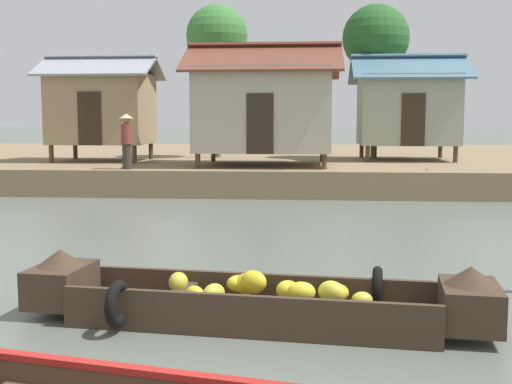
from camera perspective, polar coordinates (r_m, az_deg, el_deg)
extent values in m
plane|color=#596056|center=(13.83, -2.33, -3.25)|extent=(300.00, 300.00, 0.00)
cube|color=#7F6B4C|center=(28.71, 1.38, 2.60)|extent=(160.00, 20.00, 0.81)
cube|color=#3D2D21|center=(7.56, -0.23, -11.01)|extent=(4.20, 1.50, 0.12)
cube|color=#3D2D21|center=(7.96, 0.46, -8.36)|extent=(4.09, 0.52, 0.35)
cube|color=#3D2D21|center=(7.03, -1.03, -10.37)|extent=(4.09, 0.52, 0.35)
cube|color=#3D2D21|center=(7.41, 18.19, -9.39)|extent=(0.70, 0.96, 0.45)
cone|color=#3D2D21|center=(7.33, 18.28, -6.94)|extent=(0.62, 0.62, 0.20)
cube|color=#3D2D21|center=(8.25, -16.64, -7.72)|extent=(0.70, 0.96, 0.45)
cone|color=#3D2D21|center=(8.18, -16.72, -5.50)|extent=(0.62, 0.62, 0.20)
cube|color=#3D2D21|center=(7.70, -6.72, -8.78)|extent=(0.30, 0.97, 0.05)
torus|color=black|center=(7.94, 10.54, -8.24)|extent=(0.18, 0.53, 0.52)
torus|color=black|center=(7.32, -12.00, -9.56)|extent=(0.18, 0.53, 0.52)
ellipsoid|color=yellow|center=(7.41, -5.33, -9.06)|extent=(0.34, 0.34, 0.24)
ellipsoid|color=gold|center=(7.31, -3.72, -8.88)|extent=(0.33, 0.36, 0.23)
ellipsoid|color=gold|center=(7.41, 9.24, -9.29)|extent=(0.29, 0.27, 0.18)
ellipsoid|color=gold|center=(7.88, -6.80, -7.85)|extent=(0.29, 0.31, 0.25)
ellipsoid|color=yellow|center=(7.51, 7.14, -8.74)|extent=(0.36, 0.36, 0.20)
ellipsoid|color=yellow|center=(7.34, 6.62, -8.69)|extent=(0.40, 0.38, 0.26)
ellipsoid|color=yellow|center=(7.73, -0.89, -8.03)|extent=(0.30, 0.30, 0.25)
ellipsoid|color=yellow|center=(7.32, 3.97, -8.71)|extent=(0.31, 0.23, 0.23)
ellipsoid|color=yellow|center=(7.52, -0.23, -7.85)|extent=(0.38, 0.32, 0.27)
ellipsoid|color=yellow|center=(7.43, 2.79, -8.54)|extent=(0.30, 0.29, 0.21)
ellipsoid|color=yellow|center=(7.77, -1.56, -7.99)|extent=(0.32, 0.30, 0.20)
cube|color=maroon|center=(4.77, -7.70, -15.49)|extent=(5.50, 1.25, 0.05)
cube|color=brown|center=(20.28, 20.20, -0.37)|extent=(3.45, 1.34, 0.12)
cube|color=brown|center=(20.74, 19.96, 0.42)|extent=(3.37, 0.35, 0.34)
cube|color=brown|center=(19.77, 20.49, 0.12)|extent=(3.37, 0.35, 0.34)
cube|color=brown|center=(19.96, 14.68, 0.66)|extent=(0.63, 0.96, 0.54)
cone|color=brown|center=(19.93, 14.71, 1.72)|extent=(0.60, 0.60, 0.20)
cube|color=brown|center=(20.13, 18.21, 0.36)|extent=(0.28, 0.98, 0.05)
torus|color=black|center=(19.46, 17.29, 0.25)|extent=(0.16, 0.53, 0.52)
cylinder|color=#4C3826|center=(23.48, -17.44, 3.19)|extent=(0.16, 0.16, 0.61)
cylinder|color=#4C3826|center=(22.55, -10.57, 3.26)|extent=(0.16, 0.16, 0.61)
cylinder|color=#4C3826|center=(25.63, -15.50, 3.50)|extent=(0.16, 0.16, 0.61)
cylinder|color=#4C3826|center=(24.77, -9.16, 3.56)|extent=(0.16, 0.16, 0.61)
cube|color=#9E8460|center=(24.04, -13.29, 7.07)|extent=(3.31, 2.70, 2.48)
cube|color=#2D2319|center=(22.73, -14.34, 6.23)|extent=(0.80, 0.04, 1.80)
cube|color=#9399A0|center=(23.46, -13.90, 10.71)|extent=(4.01, 1.84, 0.85)
cube|color=#9399A0|center=(24.75, -12.89, 10.51)|extent=(4.01, 1.84, 0.85)
cylinder|color=#4C3826|center=(19.96, -5.11, 2.72)|extent=(0.16, 0.16, 0.46)
cylinder|color=#4C3826|center=(19.67, 5.97, 2.65)|extent=(0.16, 0.16, 0.46)
cylinder|color=#4C3826|center=(23.09, -3.75, 3.23)|extent=(0.16, 0.16, 0.46)
cylinder|color=#4C3826|center=(22.84, 5.81, 3.18)|extent=(0.16, 0.16, 0.46)
cube|color=#B2A893|center=(21.27, 0.73, 7.15)|extent=(4.23, 3.58, 2.64)
cube|color=#2D2319|center=(19.46, 0.35, 5.97)|extent=(0.80, 0.04, 1.80)
cube|color=brown|center=(20.46, 0.55, 11.72)|extent=(4.93, 2.28, 1.06)
cube|color=brown|center=(22.24, 0.90, 11.30)|extent=(4.93, 2.28, 1.06)
cylinder|color=#4C3826|center=(23.12, 9.71, 3.29)|extent=(0.16, 0.16, 0.57)
cylinder|color=#4C3826|center=(23.57, 17.03, 3.16)|extent=(0.16, 0.16, 0.57)
cylinder|color=#4C3826|center=(25.79, 9.20, 3.62)|extent=(0.16, 0.16, 0.57)
cylinder|color=#4C3826|center=(26.20, 15.79, 3.50)|extent=(0.16, 0.16, 0.57)
cube|color=gray|center=(24.60, 13.03, 6.96)|extent=(3.41, 3.08, 2.48)
cube|color=#2D2319|center=(23.05, 13.57, 6.14)|extent=(0.80, 0.04, 1.80)
cube|color=slate|center=(23.90, 13.39, 10.62)|extent=(4.11, 2.03, 1.00)
cube|color=slate|center=(25.42, 12.87, 10.38)|extent=(4.11, 2.03, 1.00)
cylinder|color=brown|center=(25.44, 10.31, 7.57)|extent=(0.24, 0.24, 4.12)
sphere|color=#235623|center=(25.61, 10.43, 13.08)|extent=(2.52, 2.52, 2.52)
cylinder|color=brown|center=(25.64, -3.39, 7.82)|extent=(0.24, 0.24, 4.27)
sphere|color=#387533|center=(25.82, -3.43, 13.45)|extent=(2.37, 2.37, 2.37)
cylinder|color=#332D28|center=(20.01, -11.20, 3.05)|extent=(0.28, 0.28, 0.75)
cylinder|color=brown|center=(19.98, -11.24, 4.98)|extent=(0.34, 0.34, 0.60)
sphere|color=#9E7556|center=(19.98, -11.26, 6.19)|extent=(0.22, 0.22, 0.22)
cone|color=tan|center=(19.98, -11.27, 6.53)|extent=(0.44, 0.44, 0.14)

